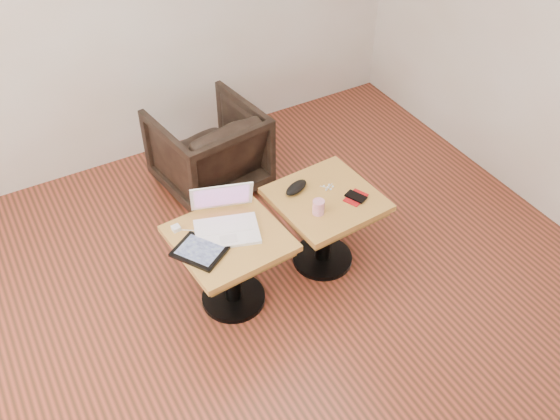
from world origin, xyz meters
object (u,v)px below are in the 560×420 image
side_table_right (325,214)px  laptop (225,220)px  striped_cup (318,207)px  armchair (208,150)px  side_table_left (230,253)px

side_table_right → laptop: (-0.63, 0.06, 0.18)m
side_table_right → striped_cup: size_ratio=7.04×
armchair → laptop: bearing=63.5°
laptop → striped_cup: 0.54m
laptop → striped_cup: bearing=0.6°
side_table_left → striped_cup: 0.57m
side_table_right → laptop: size_ratio=1.43×
striped_cup → side_table_right: bearing=39.8°
armchair → side_table_left: bearing=63.9°
striped_cup → armchair: size_ratio=0.13×
side_table_left → armchair: bearing=67.5°
laptop → striped_cup: laptop is taller
side_table_right → armchair: 1.11m
side_table_left → laptop: bearing=72.5°
side_table_right → laptop: bearing=170.5°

